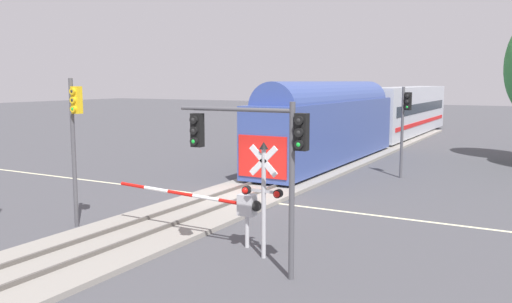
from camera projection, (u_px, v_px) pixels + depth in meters
ground_plane at (238, 199)px, 25.35m from camera, size 220.00×220.00×0.00m
road_centre_stripe at (238, 198)px, 25.35m from camera, size 44.00×0.20×0.01m
railway_track at (237, 197)px, 25.34m from camera, size 4.40×80.00×0.32m
commuter_train at (375, 114)px, 43.91m from camera, size 3.04×41.87×5.16m
crossing_gate_near at (229, 204)px, 18.06m from camera, size 6.03×0.40×1.80m
crossing_signal_mast at (263, 188)px, 16.53m from camera, size 1.36×0.44×3.66m
traffic_signal_median at (75, 128)px, 19.94m from camera, size 0.53×0.38×5.61m
traffic_signal_near_right at (257, 146)px, 15.05m from camera, size 4.12×0.38×4.95m
traffic_signal_far_side at (405, 117)px, 30.28m from camera, size 0.53×0.38×5.18m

